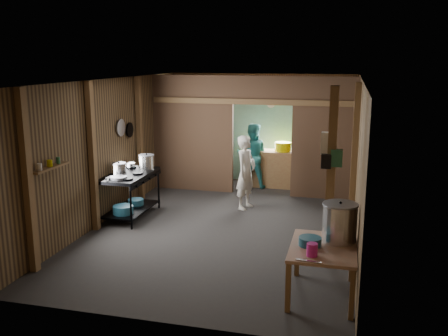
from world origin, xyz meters
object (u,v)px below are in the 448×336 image
(gas_range, at_px, (130,195))
(prep_table, at_px, (322,271))
(cook, at_px, (246,172))
(stove_pot_large, at_px, (147,162))
(pink_bucket, at_px, (312,250))
(stock_pot, at_px, (340,223))
(yellow_tub, at_px, (283,147))

(gas_range, xyz_separation_m, prep_table, (3.71, -2.37, -0.09))
(cook, bearing_deg, gas_range, 135.54)
(prep_table, bearing_deg, stove_pot_large, 141.62)
(stove_pot_large, distance_m, pink_bucket, 4.66)
(pink_bucket, bearing_deg, prep_table, 71.51)
(prep_table, relative_size, pink_bucket, 7.10)
(prep_table, relative_size, stock_pot, 2.14)
(gas_range, distance_m, yellow_tub, 3.90)
(prep_table, xyz_separation_m, cook, (-1.70, 3.46, 0.41))
(prep_table, bearing_deg, stock_pot, 51.58)
(pink_bucket, height_order, yellow_tub, yellow_tub)
(yellow_tub, distance_m, cook, 1.94)
(pink_bucket, height_order, cook, cook)
(gas_range, height_order, yellow_tub, yellow_tub)
(pink_bucket, relative_size, cook, 0.11)
(stove_pot_large, distance_m, cook, 1.97)
(gas_range, height_order, prep_table, gas_range)
(stove_pot_large, height_order, yellow_tub, stove_pot_large)
(stove_pot_large, xyz_separation_m, pink_bucket, (3.42, -3.15, -0.24))
(pink_bucket, distance_m, yellow_tub, 5.78)
(stove_pot_large, height_order, cook, cook)
(gas_range, relative_size, stove_pot_large, 4.68)
(stock_pot, bearing_deg, prep_table, -128.42)
(stove_pot_large, relative_size, yellow_tub, 0.81)
(gas_range, bearing_deg, pink_bucket, -37.10)
(gas_range, xyz_separation_m, stock_pot, (3.89, -2.14, 0.48))
(stock_pot, distance_m, yellow_tub, 5.28)
(cook, bearing_deg, stock_pot, -132.65)
(prep_table, bearing_deg, yellow_tub, 102.83)
(stock_pot, relative_size, yellow_tub, 1.39)
(stove_pot_large, relative_size, pink_bucket, 1.94)
(prep_table, distance_m, cook, 3.88)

